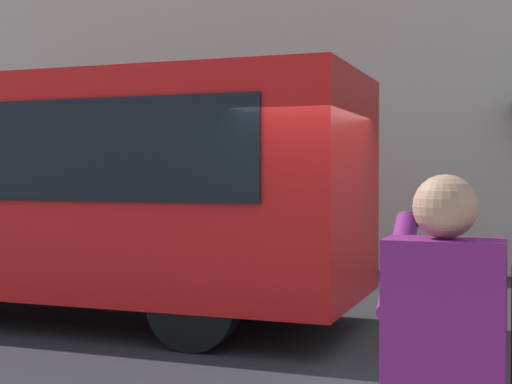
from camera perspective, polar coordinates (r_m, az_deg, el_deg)
ground_plane at (r=7.90m, az=8.74°, el=-12.12°), size 60.00×60.00×0.00m
red_bus at (r=10.19m, az=-17.83°, el=0.44°), size 9.05×2.54×3.08m
pedestrian_photographer at (r=2.68m, az=14.41°, el=-13.98°), size 0.53×0.52×1.70m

